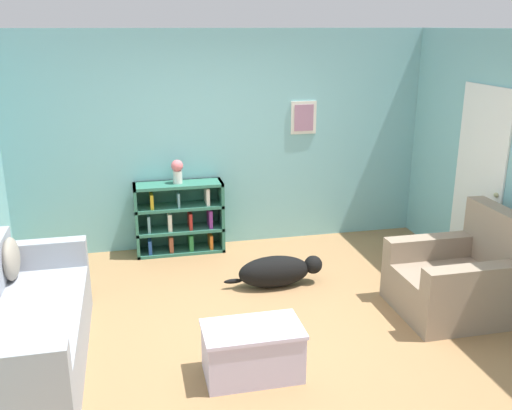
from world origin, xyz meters
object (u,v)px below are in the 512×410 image
object	(u,v)px
dog	(277,271)
bookshelf	(180,218)
couch	(22,332)
coffee_table	(253,350)
vase	(177,170)
recliner_chair	(461,279)

from	to	relation	value
dog	bookshelf	bearing A→B (deg)	126.44
couch	dog	bearing A→B (deg)	23.54
couch	coffee_table	world-z (taller)	couch
bookshelf	vase	xyz separation A→B (m)	(-0.00, -0.02, 0.60)
coffee_table	vase	world-z (taller)	vase
bookshelf	dog	size ratio (longest dim) A/B	0.99
bookshelf	couch	bearing A→B (deg)	-122.98
dog	recliner_chair	bearing A→B (deg)	-29.84
bookshelf	dog	xyz separation A→B (m)	(0.90, -1.21, -0.24)
coffee_table	couch	bearing A→B (deg)	164.49
bookshelf	recliner_chair	world-z (taller)	recliner_chair
recliner_chair	coffee_table	bearing A→B (deg)	-164.31
coffee_table	vase	size ratio (longest dim) A/B	2.74
couch	vase	world-z (taller)	vase
couch	vase	distance (m)	2.73
couch	coffee_table	bearing A→B (deg)	-15.51
bookshelf	recliner_chair	distance (m)	3.25
bookshelf	coffee_table	world-z (taller)	bookshelf
coffee_table	dog	world-z (taller)	coffee_table
recliner_chair	coffee_table	world-z (taller)	recliner_chair
recliner_chair	vase	bearing A→B (deg)	139.73
coffee_table	dog	size ratio (longest dim) A/B	0.73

